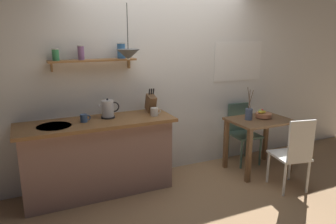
% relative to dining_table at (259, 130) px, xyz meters
% --- Properties ---
extents(ground_plane, '(14.00, 14.00, 0.00)m').
position_rel_dining_table_xyz_m(ground_plane, '(-1.21, -0.03, -0.61)').
color(ground_plane, '#A87F56').
extents(back_wall, '(6.80, 0.11, 2.70)m').
position_rel_dining_table_xyz_m(back_wall, '(-1.01, 0.62, 0.74)').
color(back_wall, white).
rests_on(back_wall, ground_plane).
extents(kitchen_counter, '(1.83, 0.63, 0.93)m').
position_rel_dining_table_xyz_m(kitchen_counter, '(-2.21, 0.29, -0.14)').
color(kitchen_counter, gray).
rests_on(kitchen_counter, ground_plane).
extents(wall_shelf, '(1.03, 0.20, 0.32)m').
position_rel_dining_table_xyz_m(wall_shelf, '(-2.15, 0.46, 1.05)').
color(wall_shelf, '#9E6B3D').
extents(dining_table, '(0.84, 0.62, 0.76)m').
position_rel_dining_table_xyz_m(dining_table, '(0.00, 0.00, 0.00)').
color(dining_table, brown).
rests_on(dining_table, ground_plane).
extents(dining_chair_near, '(0.46, 0.50, 0.95)m').
position_rel_dining_table_xyz_m(dining_chair_near, '(-0.03, -0.68, -0.10)').
color(dining_chair_near, white).
rests_on(dining_chair_near, ground_plane).
extents(dining_chair_far, '(0.41, 0.46, 0.89)m').
position_rel_dining_table_xyz_m(dining_chair_far, '(0.00, 0.39, -0.12)').
color(dining_chair_far, '#4C6B5B').
rests_on(dining_chair_far, ground_plane).
extents(fruit_bowl, '(0.22, 0.22, 0.13)m').
position_rel_dining_table_xyz_m(fruit_bowl, '(0.09, 0.04, 0.20)').
color(fruit_bowl, '#BC704C').
rests_on(fruit_bowl, dining_table).
extents(twig_vase, '(0.10, 0.10, 0.46)m').
position_rel_dining_table_xyz_m(twig_vase, '(-0.16, 0.05, 0.24)').
color(twig_vase, '#475675').
rests_on(twig_vase, dining_table).
extents(electric_kettle, '(0.25, 0.17, 0.24)m').
position_rel_dining_table_xyz_m(electric_kettle, '(-2.05, 0.34, 0.43)').
color(electric_kettle, black).
rests_on(electric_kettle, kitchen_counter).
extents(knife_block, '(0.10, 0.20, 0.32)m').
position_rel_dining_table_xyz_m(knife_block, '(-1.48, 0.38, 0.44)').
color(knife_block, brown).
rests_on(knife_block, kitchen_counter).
extents(coffee_mug_by_sink, '(0.12, 0.08, 0.09)m').
position_rel_dining_table_xyz_m(coffee_mug_by_sink, '(-2.35, 0.27, 0.36)').
color(coffee_mug_by_sink, '#3D5B89').
rests_on(coffee_mug_by_sink, kitchen_counter).
extents(coffee_mug_spare, '(0.14, 0.09, 0.10)m').
position_rel_dining_table_xyz_m(coffee_mug_spare, '(-1.51, 0.20, 0.37)').
color(coffee_mug_spare, white).
rests_on(coffee_mug_spare, kitchen_counter).
extents(pendant_lamp, '(0.27, 0.27, 0.62)m').
position_rel_dining_table_xyz_m(pendant_lamp, '(-1.83, 0.17, 1.08)').
color(pendant_lamp, black).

